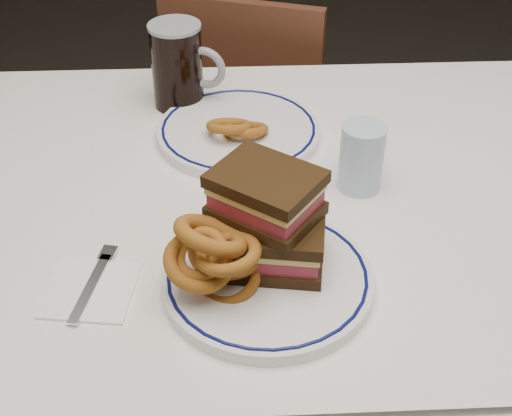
{
  "coord_description": "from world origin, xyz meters",
  "views": [
    {
      "loc": [
        -0.06,
        -0.92,
        1.42
      ],
      "look_at": [
        -0.03,
        -0.17,
        0.85
      ],
      "focal_mm": 50.0,
      "sensor_mm": 36.0,
      "label": 1
    }
  ],
  "objects_px": {
    "main_plate": "(267,279)",
    "beer_mug": "(179,65)",
    "chair_far": "(253,126)",
    "far_plate": "(239,131)",
    "reuben_sandwich": "(270,219)"
  },
  "relations": [
    {
      "from": "reuben_sandwich",
      "to": "far_plate",
      "type": "height_order",
      "value": "reuben_sandwich"
    },
    {
      "from": "main_plate",
      "to": "beer_mug",
      "type": "bearing_deg",
      "value": 104.95
    },
    {
      "from": "beer_mug",
      "to": "far_plate",
      "type": "relative_size",
      "value": 0.56
    },
    {
      "from": "far_plate",
      "to": "chair_far",
      "type": "bearing_deg",
      "value": 84.76
    },
    {
      "from": "chair_far",
      "to": "reuben_sandwich",
      "type": "height_order",
      "value": "reuben_sandwich"
    },
    {
      "from": "reuben_sandwich",
      "to": "far_plate",
      "type": "relative_size",
      "value": 0.59
    },
    {
      "from": "chair_far",
      "to": "beer_mug",
      "type": "height_order",
      "value": "beer_mug"
    },
    {
      "from": "chair_far",
      "to": "far_plate",
      "type": "distance_m",
      "value": 0.62
    },
    {
      "from": "chair_far",
      "to": "reuben_sandwich",
      "type": "xyz_separation_m",
      "value": [
        -0.02,
        -0.88,
        0.39
      ]
    },
    {
      "from": "main_plate",
      "to": "beer_mug",
      "type": "distance_m",
      "value": 0.52
    },
    {
      "from": "main_plate",
      "to": "beer_mug",
      "type": "relative_size",
      "value": 1.79
    },
    {
      "from": "chair_far",
      "to": "reuben_sandwich",
      "type": "bearing_deg",
      "value": -91.02
    },
    {
      "from": "reuben_sandwich",
      "to": "main_plate",
      "type": "bearing_deg",
      "value": -98.6
    },
    {
      "from": "chair_far",
      "to": "far_plate",
      "type": "xyz_separation_m",
      "value": [
        -0.05,
        -0.53,
        0.31
      ]
    },
    {
      "from": "reuben_sandwich",
      "to": "far_plate",
      "type": "bearing_deg",
      "value": 95.5
    }
  ]
}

